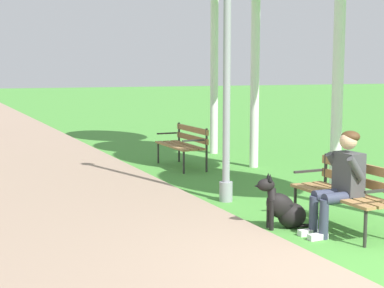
{
  "coord_description": "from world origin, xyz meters",
  "views": [
    {
      "loc": [
        -3.89,
        -4.28,
        1.97
      ],
      "look_at": [
        -0.48,
        3.39,
        0.9
      ],
      "focal_mm": 54.53,
      "sensor_mm": 36.0,
      "label": 1
    }
  ],
  "objects_px": {
    "park_bench_mid": "(184,142)",
    "dog_black": "(284,208)",
    "person_seated_on_near_bench": "(341,178)",
    "park_bench_near": "(348,189)",
    "lamp_post_near": "(227,36)"
  },
  "relations": [
    {
      "from": "park_bench_near",
      "to": "dog_black",
      "type": "bearing_deg",
      "value": 153.27
    },
    {
      "from": "park_bench_near",
      "to": "park_bench_mid",
      "type": "xyz_separation_m",
      "value": [
        -0.03,
        5.09,
        0.0
      ]
    },
    {
      "from": "park_bench_near",
      "to": "person_seated_on_near_bench",
      "type": "relative_size",
      "value": 1.2
    },
    {
      "from": "park_bench_near",
      "to": "dog_black",
      "type": "height_order",
      "value": "park_bench_near"
    },
    {
      "from": "dog_black",
      "to": "lamp_post_near",
      "type": "relative_size",
      "value": 0.17
    },
    {
      "from": "dog_black",
      "to": "lamp_post_near",
      "type": "height_order",
      "value": "lamp_post_near"
    },
    {
      "from": "dog_black",
      "to": "lamp_post_near",
      "type": "distance_m",
      "value": 2.74
    },
    {
      "from": "park_bench_near",
      "to": "person_seated_on_near_bench",
      "type": "bearing_deg",
      "value": -148.06
    },
    {
      "from": "park_bench_mid",
      "to": "lamp_post_near",
      "type": "xyz_separation_m",
      "value": [
        -0.64,
        -3.1,
        1.94
      ]
    },
    {
      "from": "park_bench_near",
      "to": "lamp_post_near",
      "type": "bearing_deg",
      "value": 108.47
    },
    {
      "from": "person_seated_on_near_bench",
      "to": "park_bench_near",
      "type": "bearing_deg",
      "value": 31.94
    },
    {
      "from": "person_seated_on_near_bench",
      "to": "dog_black",
      "type": "distance_m",
      "value": 0.8
    },
    {
      "from": "park_bench_mid",
      "to": "dog_black",
      "type": "height_order",
      "value": "park_bench_mid"
    },
    {
      "from": "person_seated_on_near_bench",
      "to": "lamp_post_near",
      "type": "height_order",
      "value": "lamp_post_near"
    },
    {
      "from": "person_seated_on_near_bench",
      "to": "lamp_post_near",
      "type": "bearing_deg",
      "value": 102.17
    }
  ]
}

